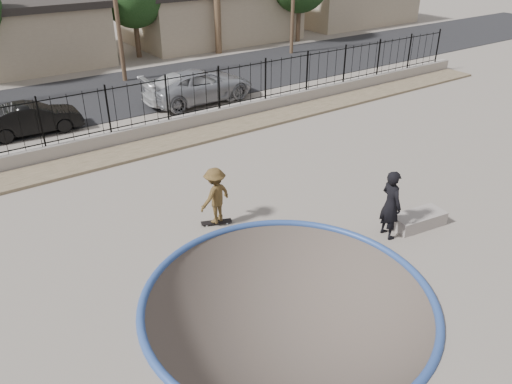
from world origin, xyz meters
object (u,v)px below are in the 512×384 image
at_px(skater, 215,199).
at_px(car_b, 32,119).
at_px(car_d, 200,85).
at_px(skateboard, 216,222).
at_px(videographer, 391,204).
at_px(car_c, 194,87).
at_px(concrete_ledge, 418,220).

distance_m(skater, car_b, 10.91).
bearing_deg(car_d, car_b, 87.12).
distance_m(skater, skateboard, 0.79).
relative_size(skater, skateboard, 1.85).
distance_m(videographer, car_c, 13.90).
xyz_separation_m(videographer, car_c, (1.39, 13.83, -0.24)).
height_order(videographer, car_c, videographer).
xyz_separation_m(videographer, car_d, (1.73, 13.83, -0.21)).
bearing_deg(car_b, skater, -163.31).
xyz_separation_m(skater, car_c, (5.04, 10.53, -0.08)).
relative_size(skater, car_d, 0.31).
height_order(skateboard, concrete_ledge, concrete_ledge).
bearing_deg(concrete_ledge, car_d, 87.56).
xyz_separation_m(car_b, car_d, (7.94, -0.07, 0.12)).
bearing_deg(car_c, skateboard, 159.62).
bearing_deg(skateboard, videographer, -20.24).
bearing_deg(concrete_ledge, car_b, 117.59).
height_order(skater, car_c, skater).
bearing_deg(skateboard, car_b, 125.45).
relative_size(videographer, car_b, 0.52).
distance_m(videographer, concrete_ledge, 1.40).
bearing_deg(skater, videographer, 121.51).
bearing_deg(videographer, car_b, 34.53).
height_order(skater, car_b, skater).
bearing_deg(videographer, car_c, 4.71).
distance_m(videographer, car_d, 13.94).
relative_size(skateboard, car_b, 0.24).
height_order(skateboard, car_d, car_d).
xyz_separation_m(skateboard, car_b, (-2.56, 10.60, 0.61)).
bearing_deg(car_c, videographer, 179.44).
height_order(skater, car_d, skater).
xyz_separation_m(videographer, concrete_ledge, (1.14, -0.17, -0.81)).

